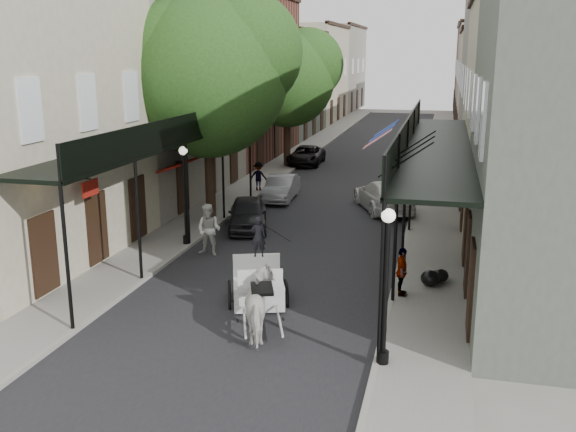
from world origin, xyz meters
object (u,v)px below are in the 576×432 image
Objects in this scene: pedestrian_walking at (209,230)px; car_left_near at (248,213)px; tree_far at (293,75)px; car_left_far at (306,155)px; car_right_near at (384,196)px; carriage at (257,264)px; car_left_mid at (281,188)px; pedestrian_sidewalk_left at (259,176)px; horse at (262,306)px; tree_near at (217,69)px; lamppost_right_far at (422,154)px; lamppost_right_near at (386,285)px; lamppost_left at (185,194)px; pedestrian_sidewalk_right at (402,272)px; car_right_far at (412,177)px.

car_left_near is at bearing 91.40° from pedestrian_walking.
tree_far is 5.37m from car_left_far.
car_left_far is 0.91× the size of car_right_near.
carriage is 13.42m from car_left_mid.
horse is at bearing 103.20° from pedestrian_sidewalk_left.
car_left_mid is 5.30m from car_right_near.
pedestrian_walking is (1.32, -4.97, -5.54)m from tree_near.
lamppost_right_far is 11.31m from car_left_near.
car_left_far is (-7.70, 7.22, -1.44)m from lamppost_right_far.
tree_far is 11.01m from car_left_mid.
pedestrian_sidewalk_left reaches higher than car_right_near.
tree_far reaches higher than pedestrian_sidewalk_left.
lamppost_left is (-8.20, 8.00, 0.00)m from lamppost_right_near.
lamppost_right_near is at bearing -74.60° from car_left_near.
pedestrian_walking is at bearing -77.95° from horse.
lamppost_right_near is 1.32× the size of carriage.
car_left_mid is (1.60, -1.47, -0.24)m from pedestrian_sidewalk_left.
horse is at bearing -78.45° from tree_far.
tree_near is 2.60× the size of lamppost_right_near.
car_right_far is at bearing -2.18° from pedestrian_sidewalk_right.
lamppost_right_far reaches higher than car_right_far.
tree_near is 16.16m from car_left_far.
lamppost_right_far reaches higher than car_right_near.
horse is 17.84m from pedestrian_sidewalk_left.
tree_far is 1.78× the size of car_right_near.
pedestrian_sidewalk_left is at bearing 86.87° from carriage.
pedestrian_walking is at bearing -94.60° from car_left_mid.
tree_near reaches higher than car_left_near.
car_left_mid is 0.78× the size of car_right_near.
lamppost_right_far is at bearing 37.39° from car_left_near.
lamppost_right_near is at bearing 143.38° from horse.
tree_far reaches higher than lamppost_right_near.
carriage is 15.23m from pedestrian_sidewalk_left.
car_left_mid is 10.65m from car_left_far.
tree_far is at bearing 99.75° from pedestrian_walking.
lamppost_right_far is at bearing 101.02° from car_right_far.
pedestrian_sidewalk_left is at bearing 27.42° from pedestrian_sidewalk_right.
lamppost_left is 8.69m from horse.
car_right_far is at bearing -33.42° from tree_far.
pedestrian_sidewalk_left is at bearing 102.54° from pedestrian_walking.
carriage is 1.89× the size of pedestrian_sidewalk_left.
lamppost_left reaches higher than pedestrian_walking.
lamppost_right_near is at bearing -59.73° from carriage.
pedestrian_sidewalk_right is at bearing 88.72° from lamppost_right_near.
carriage is 12.40m from car_right_near.
car_left_near reaches higher than car_right_far.
car_right_far reaches higher than car_left_far.
tree_near is 2.50× the size of car_right_far.
car_left_near is 1.03× the size of car_left_mid.
horse is at bearing -81.87° from car_left_far.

